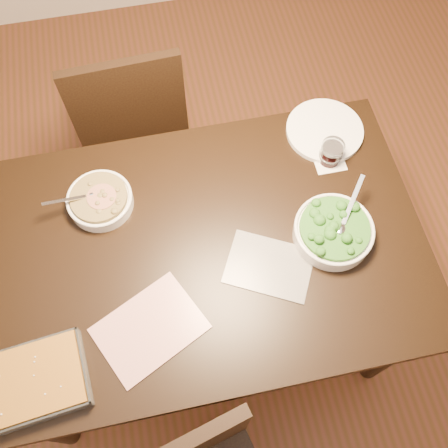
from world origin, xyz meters
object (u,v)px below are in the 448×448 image
(baking_dish, at_px, (32,382))
(wine_tumbler, at_px, (331,152))
(stew_bowl, at_px, (100,200))
(broccoli_bowl, at_px, (333,231))
(table, at_px, (200,260))
(chair_far, at_px, (131,114))
(dinner_plate, at_px, (325,130))

(baking_dish, bearing_deg, wine_tumbler, 22.11)
(stew_bowl, distance_m, broccoli_bowl, 0.73)
(table, bearing_deg, wine_tumbler, 25.05)
(chair_far, bearing_deg, baking_dish, 68.69)
(wine_tumbler, bearing_deg, broccoli_bowl, -105.36)
(stew_bowl, height_order, chair_far, chair_far)
(table, xyz_separation_m, broccoli_bowl, (0.41, -0.04, 0.13))
(table, height_order, dinner_plate, dinner_plate)
(baking_dish, distance_m, wine_tumbler, 1.13)
(dinner_plate, bearing_deg, wine_tumbler, -99.29)
(table, relative_size, baking_dish, 4.56)
(table, bearing_deg, broccoli_bowl, -5.89)
(stew_bowl, bearing_deg, table, -37.75)
(wine_tumbler, distance_m, chair_far, 0.88)
(stew_bowl, bearing_deg, chair_far, 77.32)
(dinner_plate, bearing_deg, baking_dish, -147.52)
(stew_bowl, height_order, dinner_plate, stew_bowl)
(stew_bowl, distance_m, baking_dish, 0.57)
(table, bearing_deg, stew_bowl, 142.25)
(table, height_order, chair_far, chair_far)
(table, distance_m, broccoli_bowl, 0.43)
(wine_tumbler, distance_m, dinner_plate, 0.12)
(table, xyz_separation_m, chair_far, (-0.15, 0.76, -0.15))
(table, height_order, broccoli_bowl, broccoli_bowl)
(baking_dish, bearing_deg, broccoli_bowl, 9.86)
(table, relative_size, broccoli_bowl, 5.55)
(wine_tumbler, bearing_deg, baking_dish, -151.92)
(chair_far, bearing_deg, table, 98.70)
(stew_bowl, distance_m, dinner_plate, 0.79)
(broccoli_bowl, height_order, wine_tumbler, broccoli_bowl)
(chair_far, bearing_deg, broccoli_bowl, 122.48)
(wine_tumbler, bearing_deg, chair_far, 140.42)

